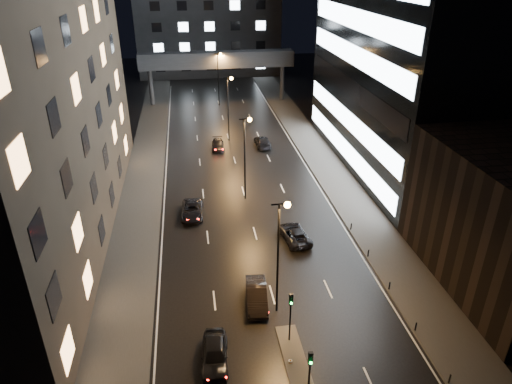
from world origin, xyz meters
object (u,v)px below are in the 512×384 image
car_away_a (215,354)px  car_away_c (192,210)px  car_away_b (257,295)px  car_away_d (218,145)px  car_toward_a (295,234)px  car_toward_b (262,142)px

car_away_a → car_away_c: 21.44m
car_away_a → car_away_b: 7.01m
car_away_b → car_away_d: 35.57m
car_toward_a → car_toward_b: (1.03, 26.63, 0.06)m
car_away_b → car_away_d: size_ratio=1.10×
car_away_b → car_away_c: 16.36m
car_away_a → car_toward_a: size_ratio=0.92×
car_away_a → car_away_c: car_away_a is taller
car_away_c → car_toward_b: 22.99m
car_away_a → car_away_c: (-1.02, 21.42, -0.08)m
car_away_b → car_toward_a: 10.46m
car_away_b → car_away_c: size_ratio=0.95×
car_away_c → car_toward_a: size_ratio=1.01×
car_away_a → car_away_d: size_ratio=1.04×
car_away_c → car_toward_a: 12.21m
car_toward_a → car_away_d: bearing=-85.0°
car_away_a → car_toward_b: size_ratio=0.89×
car_away_b → car_toward_a: bearing=64.7°
car_away_a → car_away_c: size_ratio=0.91×
car_away_c → car_away_d: 20.45m
car_away_d → car_away_c: bearing=-100.1°
car_away_a → car_toward_b: 42.70m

